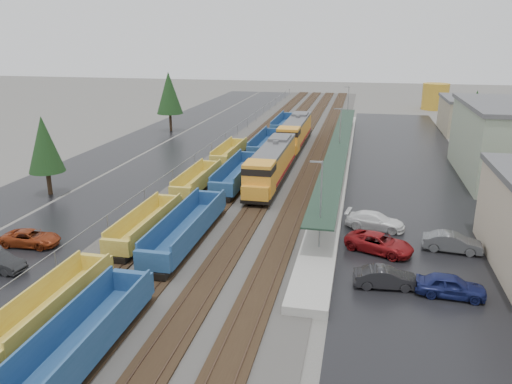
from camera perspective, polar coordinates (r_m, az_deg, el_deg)
ballast_strip at (r=81.01m, az=3.04°, el=5.12°), size 20.00×160.00×0.08m
trackbed at (r=80.99m, az=3.04°, el=5.20°), size 14.60×160.00×0.22m
west_parking_lot at (r=84.61m, az=-7.09°, el=5.53°), size 10.00×160.00×0.02m
west_road at (r=88.35m, az=-13.26°, el=5.70°), size 9.00×160.00×0.02m
east_commuter_lot at (r=70.66m, az=17.11°, el=2.48°), size 16.00×100.00×0.02m
station_platform at (r=70.24m, az=9.43°, el=3.55°), size 3.00×80.00×8.00m
chainlink_fence at (r=81.20m, az=-3.79°, el=6.27°), size 0.08×160.04×2.02m
distant_hills at (r=231.79m, az=20.56°, el=12.15°), size 301.00×140.00×25.20m
tree_west_near at (r=60.27m, az=-23.05°, el=5.03°), size 3.96×3.96×9.00m
tree_west_far at (r=95.53m, az=-9.90°, el=11.10°), size 4.84×4.84×11.00m
tree_east at (r=78.52m, az=23.69°, el=8.06°), size 4.40×4.40×10.00m
locomotive_lead at (r=60.08m, az=1.78°, el=3.14°), size 3.16×20.80×4.71m
locomotive_trail at (r=80.34m, az=4.50°, el=6.78°), size 3.16×20.80×4.71m
well_string_yellow at (r=45.81m, az=-12.43°, el=-3.76°), size 2.48×70.25×2.20m
well_string_blue at (r=52.06m, az=-4.53°, el=-0.64°), size 2.84×106.26×2.51m
storage_tank at (r=130.33m, az=19.81°, el=10.23°), size 6.24×6.24×6.24m
parked_car_west_c at (r=47.28m, az=-24.31°, el=-4.83°), size 2.48×5.06×1.38m
parked_car_east_a at (r=37.52m, az=14.60°, el=-9.48°), size 2.04×4.68×1.50m
parked_car_east_b at (r=43.12m, az=13.91°, el=-5.72°), size 4.63×6.21×1.57m
parked_car_east_c at (r=47.98m, az=13.45°, el=-3.25°), size 3.14×5.79×1.59m
parked_car_east_d at (r=37.65m, az=21.35°, el=-9.97°), size 2.21×4.84×1.61m
parked_car_east_e at (r=45.09m, az=21.53°, el=-5.41°), size 2.18×4.96×1.59m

